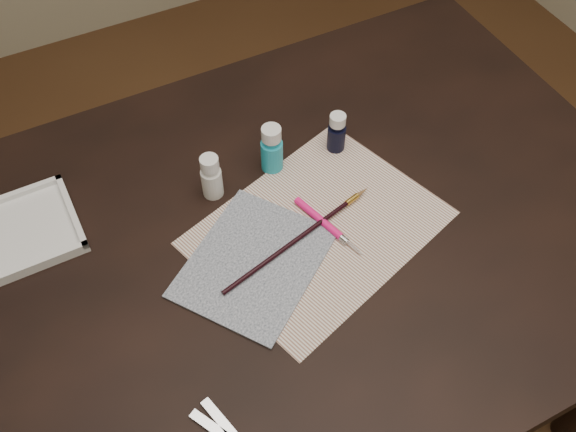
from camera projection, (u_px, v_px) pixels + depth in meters
name	position (u px, v px, depth m)	size (l,w,h in m)	color
ground	(288.00, 400.00, 1.70)	(3.50, 3.50, 0.02)	#422614
table	(288.00, 334.00, 1.39)	(1.30, 0.90, 0.75)	black
paper	(318.00, 228.00, 1.10)	(0.40, 0.30, 0.00)	white
canvas	(254.00, 263.00, 1.05)	(0.25, 0.20, 0.00)	black
paint_bottle_white	(211.00, 176.00, 1.11)	(0.04, 0.04, 0.09)	silver
paint_bottle_cyan	(272.00, 148.00, 1.14)	(0.04, 0.04, 0.10)	#1EA0BA
paint_bottle_navy	(337.00, 132.00, 1.18)	(0.03, 0.03, 0.08)	black
paintbrush	(300.00, 237.00, 1.07)	(0.33, 0.01, 0.01)	black
craft_knife	(329.00, 227.00, 1.09)	(0.16, 0.01, 0.01)	#FF1677
palette_tray	(26.00, 230.00, 1.08)	(0.17, 0.17, 0.02)	silver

